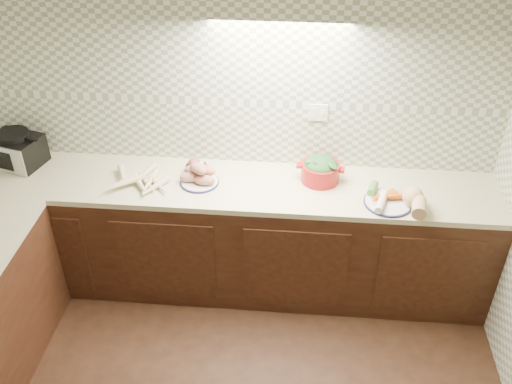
# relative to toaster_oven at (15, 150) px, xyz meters

# --- Properties ---
(room) EXTENTS (3.60, 3.60, 2.60)m
(room) POSITION_rel_toaster_oven_xyz_m (1.56, -1.62, 0.61)
(room) COLOR black
(room) RESTS_ON ground
(counter) EXTENTS (3.60, 3.60, 0.90)m
(counter) POSITION_rel_toaster_oven_xyz_m (0.88, -0.94, -0.57)
(counter) COLOR black
(counter) RESTS_ON ground
(toaster_oven) EXTENTS (0.41, 0.36, 0.25)m
(toaster_oven) POSITION_rel_toaster_oven_xyz_m (0.00, 0.00, 0.00)
(toaster_oven) COLOR black
(toaster_oven) RESTS_ON counter
(parsnip_pile) EXTENTS (0.30, 0.34, 0.09)m
(parsnip_pile) POSITION_rel_toaster_oven_xyz_m (0.89, -0.11, -0.08)
(parsnip_pile) COLOR beige
(parsnip_pile) RESTS_ON counter
(sweet_potato_plate) EXTENTS (0.27, 0.27, 0.16)m
(sweet_potato_plate) POSITION_rel_toaster_oven_xyz_m (1.33, -0.12, -0.06)
(sweet_potato_plate) COLOR #181946
(sweet_potato_plate) RESTS_ON counter
(onion_bowl) EXTENTS (0.15, 0.15, 0.12)m
(onion_bowl) POSITION_rel_toaster_oven_xyz_m (1.29, -0.00, -0.07)
(onion_bowl) COLOR black
(onion_bowl) RESTS_ON counter
(dutch_oven) EXTENTS (0.33, 0.29, 0.18)m
(dutch_oven) POSITION_rel_toaster_oven_xyz_m (2.15, -0.02, -0.03)
(dutch_oven) COLOR #A81314
(dutch_oven) RESTS_ON counter
(veg_plate) EXTENTS (0.41, 0.36, 0.14)m
(veg_plate) POSITION_rel_toaster_oven_xyz_m (2.66, -0.26, -0.06)
(veg_plate) COLOR #181946
(veg_plate) RESTS_ON counter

